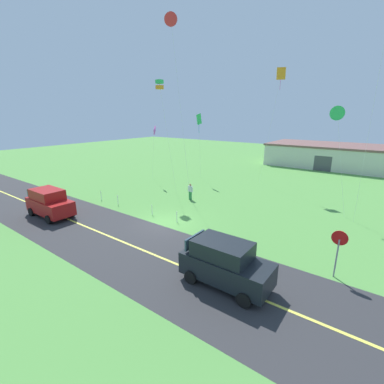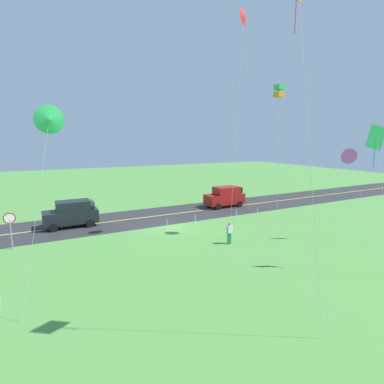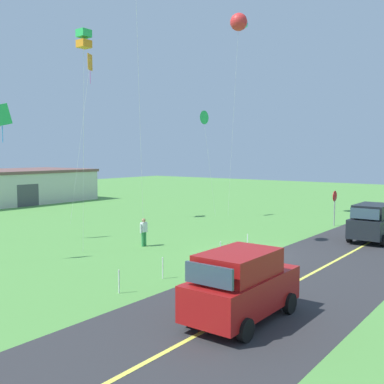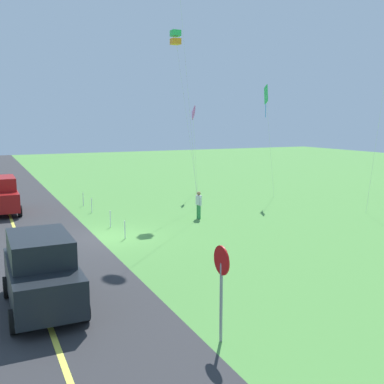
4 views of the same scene
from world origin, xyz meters
name	(u,v)px [view 1 (image 1 of 4)]	position (x,y,z in m)	size (l,w,h in m)	color
ground_plane	(165,224)	(0.00, 0.00, -0.05)	(120.00, 120.00, 0.10)	#549342
asphalt_road	(124,242)	(0.00, -4.00, 0.00)	(120.00, 7.00, 0.00)	#2D2D30
road_centre_stripe	(124,242)	(0.00, -4.00, 0.01)	(120.00, 0.16, 0.00)	#E5E04C
car_suv_foreground	(225,263)	(7.54, -3.99, 1.15)	(4.40, 2.12, 2.24)	black
car_parked_west_near	(49,203)	(-8.55, -4.41, 1.15)	(4.40, 2.12, 2.24)	maroon
stop_sign	(339,245)	(11.77, -0.10, 1.80)	(0.76, 0.08, 2.56)	gray
person_adult_near	(190,191)	(-1.98, 5.94, 0.86)	(0.58, 0.22, 1.60)	#338C4C
kite_red_low	(171,21)	(-3.33, 5.13, 15.51)	(1.92, 1.24, 16.16)	silver
kite_blue_mid	(154,130)	(-9.76, 9.22, 6.24)	(2.51, 1.83, 6.82)	silver
kite_yellow_high	(281,76)	(2.57, 15.65, 11.87)	(2.18, 0.76, 12.75)	silver
kite_green_far	(160,85)	(-5.82, 6.18, 10.77)	(1.04, 1.60, 11.24)	silver
kite_pink_drift	(337,113)	(9.31, 9.88, 8.12)	(2.17, 0.24, 8.70)	silver
kite_orange_near	(199,120)	(-6.10, 13.24, 7.37)	(1.17, 1.60, 8.19)	silver
warehouse_distant	(330,155)	(5.37, 33.54, 1.75)	(18.36, 10.20, 3.50)	beige
fence_post_0	(101,195)	(-8.93, 0.70, 0.45)	(0.05, 0.05, 0.90)	silver
fence_post_1	(118,200)	(-6.41, 0.70, 0.45)	(0.05, 0.05, 0.90)	silver
fence_post_2	(152,210)	(-2.02, 0.70, 0.45)	(0.05, 0.05, 0.90)	silver
fence_post_3	(177,217)	(0.65, 0.70, 0.45)	(0.05, 0.05, 0.90)	silver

